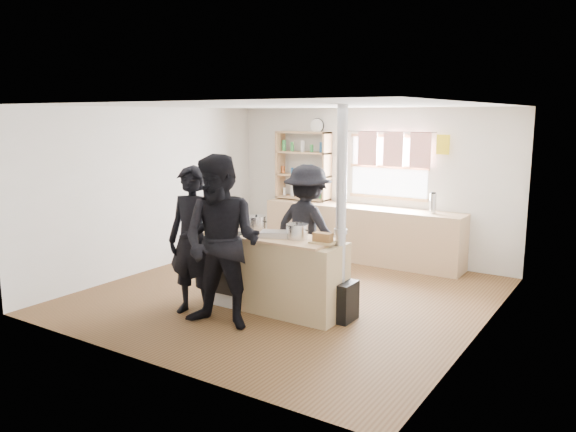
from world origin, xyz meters
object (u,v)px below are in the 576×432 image
object	(u,v)px
bread_board	(323,239)
flue_heater	(340,266)
person_near_right	(222,242)
cooking_island	(274,273)
stockpot_stove	(256,223)
roast_tray	(276,234)
skillet_greens	(223,228)
person_far	(308,229)
person_near_left	(193,241)
thermos	(433,203)
stockpot_counter	(297,231)

from	to	relation	value
bread_board	flue_heater	xyz separation A→B (m)	(0.16, 0.13, -0.32)
person_near_right	cooking_island	bearing A→B (deg)	68.03
stockpot_stove	cooking_island	bearing A→B (deg)	-26.87
roast_tray	bread_board	distance (m)	0.64
bread_board	skillet_greens	bearing A→B (deg)	-177.66
roast_tray	person_far	world-z (taller)	person_far
person_near_right	person_far	xyz separation A→B (m)	(0.11, 1.68, -0.12)
flue_heater	person_near_left	world-z (taller)	flue_heater
cooking_island	person_far	size ratio (longest dim) A/B	1.14
person_near_right	stockpot_stove	bearing A→B (deg)	93.38
thermos	cooking_island	size ratio (longest dim) A/B	0.16
roast_tray	stockpot_stove	size ratio (longest dim) A/B	1.75
stockpot_stove	person_far	xyz separation A→B (m)	(0.37, 0.67, -0.15)
thermos	roast_tray	xyz separation A→B (m)	(-1.00, -2.80, -0.08)
stockpot_stove	bread_board	world-z (taller)	stockpot_stove
thermos	skillet_greens	world-z (taller)	thermos
skillet_greens	flue_heater	world-z (taller)	flue_heater
person_far	bread_board	bearing A→B (deg)	137.79
flue_heater	bread_board	bearing A→B (deg)	-140.85
bread_board	person_far	bearing A→B (deg)	129.51
thermos	roast_tray	distance (m)	2.98
skillet_greens	bread_board	size ratio (longest dim) A/B	1.13
flue_heater	person_near_left	xyz separation A→B (m)	(-1.58, -0.76, 0.24)
roast_tray	person_far	distance (m)	0.92
skillet_greens	stockpot_counter	xyz separation A→B (m)	(1.05, 0.10, 0.06)
skillet_greens	person_near_right	distance (m)	0.92
stockpot_stove	person_near_right	xyz separation A→B (m)	(0.26, -1.01, -0.04)
person_near_left	roast_tray	bearing A→B (deg)	29.47
thermos	cooking_island	bearing A→B (deg)	-110.81
person_near_right	roast_tray	bearing A→B (deg)	63.74
cooking_island	stockpot_stove	bearing A→B (deg)	153.13
skillet_greens	person_near_left	distance (m)	0.57
cooking_island	bread_board	xyz separation A→B (m)	(0.70, -0.02, 0.51)
cooking_island	person_far	bearing A→B (deg)	92.88
thermos	skillet_greens	xyz separation A→B (m)	(-1.78, -2.85, -0.10)
thermos	stockpot_stove	world-z (taller)	thermos
stockpot_counter	person_near_left	bearing A→B (deg)	-147.44
flue_heater	skillet_greens	bearing A→B (deg)	-173.20
bread_board	roast_tray	bearing A→B (deg)	-178.75
stockpot_stove	flue_heater	distance (m)	1.32
thermos	flue_heater	xyz separation A→B (m)	(-0.20, -2.66, -0.40)
cooking_island	skillet_greens	xyz separation A→B (m)	(-0.73, -0.08, 0.49)
cooking_island	person_near_right	size ratio (longest dim) A/B	1.00
skillet_greens	flue_heater	distance (m)	1.63
roast_tray	flue_heater	size ratio (longest dim) A/B	0.17
thermos	skillet_greens	distance (m)	3.36
roast_tray	thermos	bearing A→B (deg)	70.39
cooking_island	bread_board	size ratio (longest dim) A/B	6.87
person_near_right	person_near_left	bearing A→B (deg)	154.41
person_far	stockpot_counter	bearing A→B (deg)	121.49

